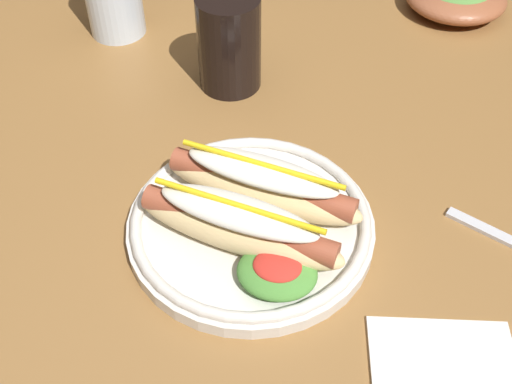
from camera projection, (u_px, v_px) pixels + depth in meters
The scene contains 5 objects.
dining_table at pixel (213, 195), 0.83m from camera, with size 1.15×1.10×0.74m.
hot_dog_plate at pixel (252, 218), 0.65m from camera, with size 0.26×0.26×0.08m.
fork at pixel (512, 242), 0.66m from camera, with size 0.12×0.07×0.00m.
soda_cup at pixel (226, 42), 0.80m from camera, with size 0.08×0.08×0.12m, color black.
napkin at pixel (447, 380), 0.55m from camera, with size 0.13×0.12×0.00m, color white.
Camera 1 is at (0.16, -0.55, 1.25)m, focal length 44.81 mm.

